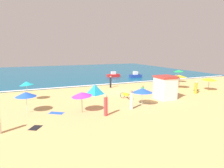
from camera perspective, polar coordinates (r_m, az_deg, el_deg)
The scene contains 24 objects.
ground_plane at distance 27.34m, azimuth 2.63°, elevation -2.41°, with size 60.00×60.00×0.00m, color #E5B26B.
ocean_water at distance 53.67m, azimuth -10.35°, elevation 3.64°, with size 60.00×44.00×0.10m, color #0F567A.
wave_breaker_foam at distance 33.01m, azimuth -2.07°, elevation -0.06°, with size 57.00×0.70×0.01m, color white.
lifeguard_cabana at distance 24.19m, azimuth 15.48°, elevation -0.93°, with size 2.19×2.25×2.84m.
beach_umbrella_0 at distance 20.95m, azimuth 8.97°, elevation -1.87°, with size 2.61×2.62×1.88m.
beach_umbrella_1 at distance 31.36m, azimuth 26.83°, elevation 1.32°, with size 2.64×2.65×1.96m.
beach_umbrella_2 at distance 24.38m, azimuth -23.98°, elevation 0.18°, with size 2.27×2.27×2.37m.
beach_umbrella_3 at distance 36.79m, azimuth 19.09°, elevation 3.69°, with size 2.44×2.44×2.40m.
beach_umbrella_4 at distance 31.19m, azimuth 19.35°, elevation 2.22°, with size 2.84×2.84×2.13m.
beach_umbrella_5 at distance 18.39m, azimuth -8.95°, elevation -3.02°, with size 2.34×2.32×2.07m.
beach_umbrella_6 at distance 19.78m, azimuth -24.14°, elevation -2.79°, with size 2.21×2.21×2.04m.
beach_tent at distance 25.96m, azimuth -5.04°, elevation -1.57°, with size 2.30×2.29×1.37m.
parked_bicycle at distance 23.61m, azimuth 4.10°, elevation -3.48°, with size 0.80×1.69×0.76m.
beachgoer_0 at distance 30.37m, azimuth -0.44°, elevation 0.62°, with size 0.39×0.39×1.88m.
beachgoer_1 at distance 17.49m, azimuth -1.86°, elevation -6.41°, with size 0.47×0.47×1.95m.
beachgoer_3 at distance 28.62m, azimuth 23.58°, elevation -1.01°, with size 0.45×0.45×1.74m.
beachgoer_4 at distance 34.23m, azimuth 18.33°, elevation 1.07°, with size 0.53×0.53×1.82m.
beachgoer_5 at distance 19.52m, azimuth 5.80°, elevation -4.75°, with size 0.42×0.42×1.91m.
beachgoer_6 at distance 27.41m, azimuth 9.05°, elevation -1.61°, with size 0.64×0.64×0.98m.
beach_towel_0 at distance 16.26m, azimuth -21.71°, elevation -11.93°, with size 1.14×1.25×0.01m.
beach_towel_1 at distance 31.29m, azimuth 23.71°, elevation -1.65°, with size 1.37×1.15×0.01m.
beach_towel_2 at distance 19.17m, azimuth -16.14°, elevation -8.26°, with size 1.54×1.36×0.01m.
small_boat_0 at distance 41.47m, azimuth 6.93°, elevation 2.55°, with size 2.58×1.35×1.31m.
small_boat_1 at distance 42.01m, azimuth 0.41°, elevation 2.67°, with size 2.70×1.38×1.17m.
Camera 1 is at (-11.51, -24.09, 5.90)m, focal length 30.89 mm.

